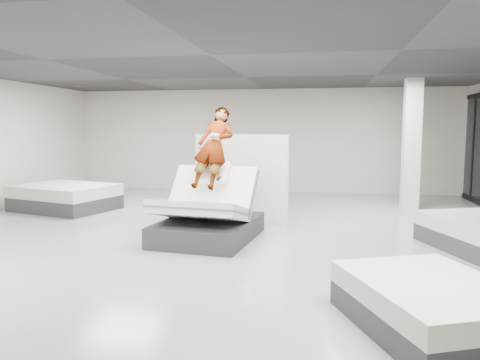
{
  "coord_description": "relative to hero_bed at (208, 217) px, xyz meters",
  "views": [
    {
      "loc": [
        1.85,
        -7.63,
        2.03
      ],
      "look_at": [
        0.27,
        1.27,
        1.0
      ],
      "focal_mm": 35.0,
      "sensor_mm": 36.0,
      "label": 1
    }
  ],
  "objects": [
    {
      "name": "flat_bed_right_near",
      "position": [
        3.12,
        -3.28,
        -0.17
      ],
      "size": [
        1.97,
        2.21,
        0.5
      ],
      "color": "#323236",
      "rests_on": "floor"
    },
    {
      "name": "flat_bed_left_far",
      "position": [
        -4.2,
        2.4,
        -0.11
      ],
      "size": [
        2.61,
        2.23,
        0.61
      ],
      "color": "#323236",
      "rests_on": "floor"
    },
    {
      "name": "hero_bed",
      "position": [
        0.0,
        0.0,
        0.0
      ],
      "size": [
        1.8,
        2.25,
        1.39
      ],
      "color": "#323236",
      "rests_on": "floor"
    },
    {
      "name": "remote",
      "position": [
        0.22,
        -0.04,
        0.71
      ],
      "size": [
        0.07,
        0.15,
        0.08
      ],
      "primitive_type": "cube",
      "rotation": [
        0.35,
        0.0,
        -0.12
      ],
      "color": "black",
      "rests_on": "person"
    },
    {
      "name": "divider_panel",
      "position": [
        0.32,
        1.64,
        0.52
      ],
      "size": [
        2.04,
        0.48,
        1.87
      ],
      "primitive_type": "cube",
      "rotation": [
        0.0,
        0.0,
        -0.19
      ],
      "color": "silver",
      "rests_on": "floor"
    },
    {
      "name": "column",
      "position": [
        4.17,
        4.1,
        1.18
      ],
      "size": [
        0.4,
        0.4,
        3.2
      ],
      "primitive_type": "cube",
      "color": "silver",
      "rests_on": "floor"
    },
    {
      "name": "room",
      "position": [
        0.17,
        -0.4,
        1.18
      ],
      "size": [
        14.0,
        14.04,
        3.2
      ],
      "color": "#ABA9A2",
      "rests_on": "ground"
    },
    {
      "name": "person",
      "position": [
        0.04,
        0.34,
        0.91
      ],
      "size": [
        0.81,
        1.72,
        1.22
      ],
      "primitive_type": "imported",
      "rotation": [
        1.03,
        0.0,
        -0.12
      ],
      "color": "slate",
      "rests_on": "hero_bed"
    }
  ]
}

